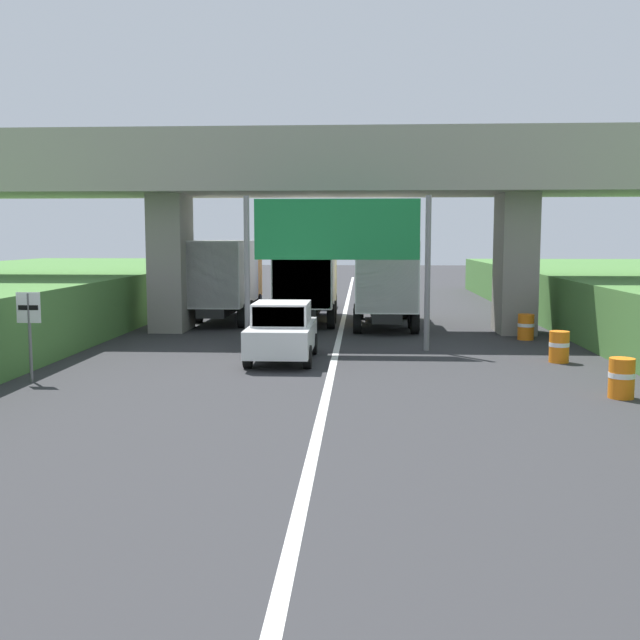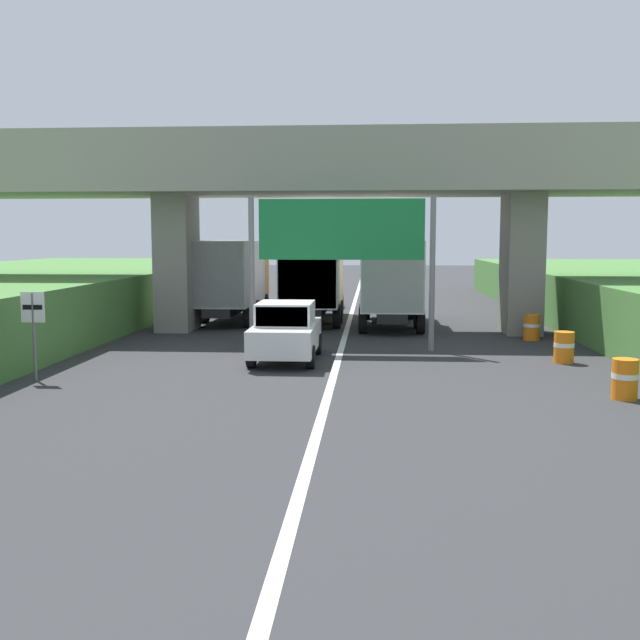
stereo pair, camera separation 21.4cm
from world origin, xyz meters
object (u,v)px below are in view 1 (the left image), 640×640
at_px(truck_blue, 308,276).
at_px(truck_orange, 226,276).
at_px(construction_barrel_4, 559,347).
at_px(speed_limit_sign, 29,323).
at_px(construction_barrel_5, 526,327).
at_px(overhead_highway_sign, 337,238).
at_px(truck_yellow, 385,278).
at_px(construction_barrel_3, 622,378).
at_px(car_white, 282,332).
at_px(car_silver, 311,290).

xyz_separation_m(truck_blue, truck_orange, (-3.51, 0.06, 0.00)).
bearing_deg(construction_barrel_4, speed_limit_sign, -165.20).
bearing_deg(construction_barrel_5, truck_blue, 147.30).
height_order(overhead_highway_sign, construction_barrel_5, overhead_highway_sign).
distance_m(truck_orange, construction_barrel_5, 12.73).
distance_m(overhead_highway_sign, truck_orange, 9.53).
height_order(truck_yellow, construction_barrel_3, truck_yellow).
xyz_separation_m(speed_limit_sign, construction_barrel_4, (13.85, 3.66, -1.02)).
relative_size(speed_limit_sign, car_white, 0.54).
distance_m(construction_barrel_4, construction_barrel_5, 4.82).
distance_m(truck_orange, construction_barrel_4, 15.28).
height_order(car_white, construction_barrel_4, car_white).
distance_m(car_silver, car_white, 17.22).
relative_size(overhead_highway_sign, speed_limit_sign, 2.64).
relative_size(overhead_highway_sign, truck_yellow, 0.81).
bearing_deg(truck_blue, truck_orange, 179.08).
bearing_deg(construction_barrel_5, construction_barrel_4, -91.03).
relative_size(speed_limit_sign, construction_barrel_4, 2.48).
distance_m(overhead_highway_sign, truck_yellow, 6.88).
distance_m(speed_limit_sign, car_silver, 21.44).
distance_m(speed_limit_sign, construction_barrel_4, 14.36).
xyz_separation_m(speed_limit_sign, car_white, (5.90, 3.47, -0.62)).
xyz_separation_m(overhead_highway_sign, truck_yellow, (1.70, 6.47, -1.61)).
relative_size(truck_blue, truck_orange, 1.00).
bearing_deg(overhead_highway_sign, construction_barrel_3, -46.25).
bearing_deg(overhead_highway_sign, truck_orange, 122.11).
height_order(overhead_highway_sign, truck_orange, overhead_highway_sign).
distance_m(overhead_highway_sign, speed_limit_sign, 9.58).
distance_m(truck_orange, car_silver, 7.78).
height_order(truck_orange, car_white, truck_orange).
bearing_deg(construction_barrel_4, construction_barrel_5, 88.97).
xyz_separation_m(overhead_highway_sign, construction_barrel_4, (6.45, -2.06, -3.08)).
height_order(overhead_highway_sign, speed_limit_sign, overhead_highway_sign).
xyz_separation_m(overhead_highway_sign, truck_orange, (-4.99, 7.95, -1.61)).
xyz_separation_m(overhead_highway_sign, car_silver, (-1.80, 14.97, -2.68)).
distance_m(truck_yellow, construction_barrel_5, 6.27).
xyz_separation_m(truck_blue, construction_barrel_3, (8.06, -14.78, -1.47)).
height_order(speed_limit_sign, construction_barrel_5, speed_limit_sign).
height_order(truck_yellow, construction_barrel_4, truck_yellow).
xyz_separation_m(truck_yellow, construction_barrel_5, (4.84, -3.72, -1.47)).
relative_size(truck_yellow, car_silver, 1.78).
bearing_deg(construction_barrel_3, car_white, 150.22).
xyz_separation_m(speed_limit_sign, truck_blue, (5.92, 13.62, 0.46)).
bearing_deg(construction_barrel_3, construction_barrel_4, 91.61).
bearing_deg(car_silver, speed_limit_sign, -105.14).
bearing_deg(truck_yellow, car_silver, 112.40).
xyz_separation_m(overhead_highway_sign, truck_blue, (-1.48, 7.90, -1.61)).
bearing_deg(construction_barrel_4, construction_barrel_3, -88.39).
xyz_separation_m(overhead_highway_sign, construction_barrel_5, (6.54, 2.75, -3.08)).
height_order(car_silver, construction_barrel_5, car_silver).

